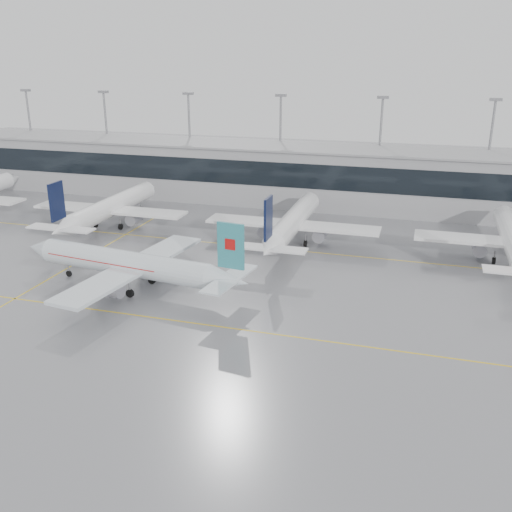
% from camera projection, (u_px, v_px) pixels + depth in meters
% --- Properties ---
extents(ground, '(320.00, 320.00, 0.00)m').
position_uv_depth(ground, '(227.00, 328.00, 67.85)').
color(ground, gray).
rests_on(ground, ground).
extents(taxi_line_main, '(120.00, 0.25, 0.01)m').
position_uv_depth(taxi_line_main, '(227.00, 328.00, 67.85)').
color(taxi_line_main, yellow).
rests_on(taxi_line_main, ground).
extents(taxi_line_north, '(120.00, 0.25, 0.01)m').
position_uv_depth(taxi_line_north, '(287.00, 250.00, 94.95)').
color(taxi_line_north, yellow).
rests_on(taxi_line_north, ground).
extents(taxi_line_cross, '(0.25, 60.00, 0.01)m').
position_uv_depth(taxi_line_cross, '(79.00, 262.00, 89.49)').
color(taxi_line_cross, yellow).
rests_on(taxi_line_cross, ground).
extents(terminal, '(180.00, 15.00, 12.00)m').
position_uv_depth(terminal, '(323.00, 177.00, 121.86)').
color(terminal, '#959598').
rests_on(terminal, ground).
extents(terminal_glass, '(180.00, 0.20, 5.00)m').
position_uv_depth(terminal_glass, '(316.00, 177.00, 114.54)').
color(terminal_glass, black).
rests_on(terminal_glass, ground).
extents(terminal_roof, '(182.00, 16.00, 0.40)m').
position_uv_depth(terminal_roof, '(324.00, 148.00, 119.79)').
color(terminal_roof, gray).
rests_on(terminal_roof, ground).
extents(light_masts, '(156.40, 1.00, 22.60)m').
position_uv_depth(light_masts, '(329.00, 139.00, 124.83)').
color(light_masts, gray).
rests_on(light_masts, ground).
extents(air_canada_jet, '(36.15, 29.01, 11.31)m').
position_uv_depth(air_canada_jet, '(132.00, 265.00, 77.92)').
color(air_canada_jet, silver).
rests_on(air_canada_jet, ground).
extents(parked_jet_b, '(29.64, 36.96, 11.72)m').
position_uv_depth(parked_jet_b, '(110.00, 208.00, 106.48)').
color(parked_jet_b, white).
rests_on(parked_jet_b, ground).
extents(parked_jet_c, '(29.64, 36.96, 11.72)m').
position_uv_depth(parked_jet_c, '(292.00, 222.00, 97.05)').
color(parked_jet_c, white).
rests_on(parked_jet_c, ground).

